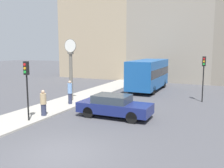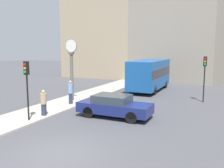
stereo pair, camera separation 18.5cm
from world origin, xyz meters
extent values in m
plane|color=#47474C|center=(0.00, 0.00, 0.00)|extent=(120.00, 120.00, 0.00)
cube|color=#A39E93|center=(-5.12, 10.25, 0.06)|extent=(2.95, 24.50, 0.11)
cube|color=tan|center=(-10.97, 25.02, 6.68)|extent=(10.57, 5.00, 13.36)
cube|color=gray|center=(-0.49, 25.02, 8.11)|extent=(10.40, 5.00, 16.22)
cube|color=navy|center=(-0.09, 5.90, 0.61)|extent=(4.55, 1.81, 0.62)
cube|color=#2D3842|center=(-0.27, 5.90, 1.16)|extent=(2.19, 1.63, 0.47)
cylinder|color=black|center=(1.32, 6.69, 0.35)|extent=(0.69, 0.22, 0.69)
cylinder|color=black|center=(1.32, 5.10, 0.35)|extent=(0.69, 0.22, 0.69)
cylinder|color=black|center=(-1.50, 6.69, 0.35)|extent=(0.69, 0.22, 0.69)
cylinder|color=black|center=(-1.50, 5.10, 0.35)|extent=(0.69, 0.22, 0.69)
cube|color=#195199|center=(-0.95, 16.36, 1.71)|extent=(2.48, 7.19, 2.69)
cube|color=#1E232D|center=(-0.95, 16.36, 1.89)|extent=(2.51, 7.05, 0.79)
cylinder|color=black|center=(0.16, 18.59, 0.45)|extent=(0.28, 0.90, 0.90)
cylinder|color=black|center=(-2.05, 18.59, 0.45)|extent=(0.28, 0.90, 0.90)
cylinder|color=black|center=(0.16, 14.13, 0.45)|extent=(0.28, 0.90, 0.90)
cylinder|color=black|center=(-2.05, 14.13, 0.45)|extent=(0.28, 0.90, 0.90)
cylinder|color=black|center=(-4.22, 2.88, 1.44)|extent=(0.09, 0.09, 2.66)
cube|color=black|center=(-4.22, 2.88, 3.15)|extent=(0.26, 0.20, 0.76)
cylinder|color=red|center=(-4.22, 2.76, 3.36)|extent=(0.15, 0.04, 0.15)
cylinder|color=orange|center=(-4.22, 2.76, 3.15)|extent=(0.15, 0.04, 0.15)
cylinder|color=green|center=(-4.22, 2.76, 2.94)|extent=(0.15, 0.04, 0.15)
cylinder|color=black|center=(4.52, 12.80, 1.43)|extent=(0.09, 0.09, 2.86)
cube|color=black|center=(4.52, 12.80, 3.24)|extent=(0.26, 0.20, 0.76)
cylinder|color=red|center=(4.52, 12.68, 3.44)|extent=(0.15, 0.04, 0.15)
cylinder|color=orange|center=(4.52, 12.68, 3.24)|extent=(0.15, 0.04, 0.15)
cylinder|color=green|center=(4.52, 12.68, 3.03)|extent=(0.15, 0.04, 0.15)
cylinder|color=#666056|center=(-5.08, 8.67, 1.95)|extent=(0.26, 0.26, 3.68)
cube|color=#666056|center=(-5.08, 8.67, 3.87)|extent=(0.34, 0.34, 0.16)
cylinder|color=#666056|center=(-5.08, 8.67, 4.44)|extent=(1.06, 0.04, 1.06)
cylinder|color=white|center=(-5.08, 8.67, 4.44)|extent=(0.99, 0.06, 0.99)
cylinder|color=#2D334C|center=(-4.11, 4.09, 0.47)|extent=(0.32, 0.32, 0.72)
cylinder|color=tan|center=(-4.11, 4.09, 1.17)|extent=(0.38, 0.38, 0.67)
sphere|color=tan|center=(-4.11, 4.09, 1.61)|extent=(0.21, 0.21, 0.21)
cylinder|color=#2D334C|center=(-4.43, 7.51, 0.51)|extent=(0.28, 0.28, 0.80)
cylinder|color=#729ED8|center=(-4.43, 7.51, 1.28)|extent=(0.33, 0.33, 0.75)
sphere|color=tan|center=(-4.43, 7.51, 1.76)|extent=(0.21, 0.21, 0.21)
camera|label=1|loc=(5.92, -7.94, 4.28)|focal=40.00mm
camera|label=2|loc=(6.08, -7.86, 4.28)|focal=40.00mm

